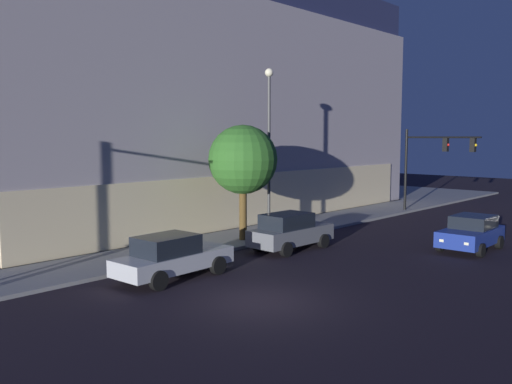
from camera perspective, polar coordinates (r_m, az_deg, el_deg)
ground_plane at (r=18.03m, az=0.37°, el=-11.39°), size 120.00×120.00×0.00m
modern_building at (r=42.48m, az=-13.03°, el=8.98°), size 34.43×27.15×15.70m
traffic_light_far_corner at (r=38.96m, az=18.15°, el=3.80°), size 0.42×5.37×5.71m
street_lamp_sidewalk at (r=28.54m, az=1.37°, el=6.25°), size 0.44×0.44×8.70m
sidewalk_tree at (r=27.12m, az=-1.38°, el=3.37°), size 3.46×3.46×5.78m
car_silver at (r=20.79m, az=-8.82°, el=-6.70°), size 4.84×2.16×1.68m
car_grey at (r=25.74m, az=3.59°, el=-4.13°), size 4.48×2.02×1.75m
car_blue at (r=27.65m, az=21.64°, el=-3.98°), size 4.09×2.17×1.62m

